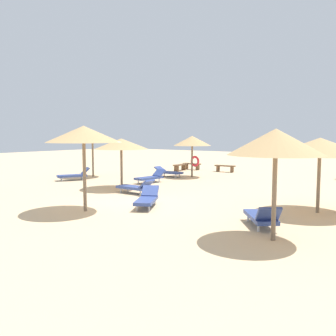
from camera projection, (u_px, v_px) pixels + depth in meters
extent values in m
plane|color=#DBBA8C|center=(123.00, 204.00, 14.11)|extent=(80.00, 80.00, 0.00)
cylinder|color=#75604C|center=(122.00, 168.00, 18.06)|extent=(0.12, 0.12, 2.10)
cone|color=tan|center=(121.00, 144.00, 17.94)|extent=(2.71, 2.71, 0.53)
cylinder|color=#75604C|center=(85.00, 176.00, 12.71)|extent=(0.12, 0.12, 2.56)
cone|color=tan|center=(84.00, 134.00, 12.57)|extent=(2.65, 2.65, 0.58)
cylinder|color=#75604C|center=(274.00, 196.00, 9.20)|extent=(0.12, 0.12, 2.32)
cone|color=tan|center=(276.00, 142.00, 9.07)|extent=(2.45, 2.45, 0.68)
cylinder|color=#75604C|center=(192.00, 161.00, 22.88)|extent=(0.12, 0.12, 2.11)
cone|color=tan|center=(192.00, 141.00, 22.76)|extent=(2.39, 2.39, 0.62)
torus|color=red|center=(195.00, 161.00, 22.76)|extent=(0.71, 0.26, 0.70)
cylinder|color=#75604C|center=(93.00, 157.00, 23.00)|extent=(0.12, 0.12, 2.50)
cone|color=tan|center=(92.00, 135.00, 22.86)|extent=(2.51, 2.51, 0.61)
cylinder|color=#75604C|center=(319.00, 183.00, 12.48)|extent=(0.12, 0.12, 2.12)
cone|color=tan|center=(320.00, 146.00, 12.36)|extent=(3.18, 3.18, 0.61)
cube|color=#33478C|center=(149.00, 178.00, 20.15)|extent=(0.87, 1.77, 0.12)
cube|color=#33478C|center=(159.00, 173.00, 20.69)|extent=(0.70, 0.56, 0.40)
cylinder|color=silver|center=(154.00, 180.00, 20.74)|extent=(0.06, 0.06, 0.22)
cylinder|color=silver|center=(159.00, 180.00, 20.44)|extent=(0.06, 0.06, 0.22)
cylinder|color=silver|center=(138.00, 182.00, 19.89)|extent=(0.06, 0.06, 0.22)
cylinder|color=silver|center=(144.00, 182.00, 19.58)|extent=(0.06, 0.06, 0.22)
cube|color=#33478C|center=(146.00, 200.00, 13.39)|extent=(1.37, 1.80, 0.12)
cube|color=#33478C|center=(150.00, 191.00, 14.16)|extent=(0.79, 0.73, 0.40)
cylinder|color=silver|center=(144.00, 202.00, 14.03)|extent=(0.06, 0.06, 0.22)
cylinder|color=silver|center=(155.00, 202.00, 13.97)|extent=(0.06, 0.06, 0.22)
cylinder|color=silver|center=(137.00, 208.00, 12.85)|extent=(0.06, 0.06, 0.22)
cylinder|color=silver|center=(149.00, 208.00, 12.79)|extent=(0.06, 0.06, 0.22)
cube|color=#33478C|center=(260.00, 217.00, 10.73)|extent=(1.54, 1.74, 0.12)
cube|color=#33478C|center=(269.00, 214.00, 9.91)|extent=(0.77, 0.73, 0.46)
cylinder|color=silver|center=(274.00, 228.00, 10.15)|extent=(0.06, 0.06, 0.22)
cylinder|color=silver|center=(258.00, 228.00, 10.14)|extent=(0.06, 0.06, 0.22)
cylinder|color=silver|center=(262.00, 218.00, 11.35)|extent=(0.06, 0.06, 0.22)
cylinder|color=silver|center=(248.00, 218.00, 11.34)|extent=(0.06, 0.06, 0.22)
cube|color=#33478C|center=(170.00, 172.00, 23.02)|extent=(1.71, 0.67, 0.12)
cube|color=#33478C|center=(160.00, 169.00, 23.46)|extent=(0.54, 0.65, 0.33)
cylinder|color=silver|center=(160.00, 175.00, 23.20)|extent=(0.06, 0.06, 0.22)
cylinder|color=silver|center=(164.00, 174.00, 23.56)|extent=(0.06, 0.06, 0.22)
cylinder|color=silver|center=(176.00, 176.00, 22.51)|extent=(0.06, 0.06, 0.22)
cylinder|color=silver|center=(179.00, 175.00, 22.87)|extent=(0.06, 0.06, 0.22)
cube|color=#33478C|center=(72.00, 176.00, 21.24)|extent=(1.40, 1.79, 0.12)
cube|color=#33478C|center=(85.00, 171.00, 21.54)|extent=(0.78, 0.71, 0.44)
cylinder|color=silver|center=(81.00, 178.00, 21.70)|extent=(0.06, 0.06, 0.22)
cylinder|color=silver|center=(83.00, 178.00, 21.30)|extent=(0.06, 0.06, 0.22)
cylinder|color=silver|center=(61.00, 179.00, 21.22)|extent=(0.06, 0.06, 0.22)
cylinder|color=silver|center=(62.00, 180.00, 20.82)|extent=(0.06, 0.06, 0.22)
cube|color=#33478C|center=(134.00, 187.00, 16.59)|extent=(1.70, 0.65, 0.12)
cube|color=#33478C|center=(147.00, 184.00, 16.09)|extent=(0.48, 0.64, 0.41)
cylinder|color=silver|center=(147.00, 192.00, 16.42)|extent=(0.06, 0.06, 0.22)
cylinder|color=silver|center=(140.00, 193.00, 16.07)|extent=(0.06, 0.06, 0.22)
cylinder|color=silver|center=(127.00, 189.00, 17.14)|extent=(0.06, 0.06, 0.22)
cylinder|color=silver|center=(121.00, 191.00, 16.78)|extent=(0.06, 0.06, 0.22)
cube|color=brown|center=(225.00, 166.00, 25.92)|extent=(1.52, 0.47, 0.08)
cube|color=brown|center=(218.00, 169.00, 26.25)|extent=(0.14, 0.37, 0.41)
cube|color=brown|center=(232.00, 170.00, 25.64)|extent=(0.14, 0.37, 0.41)
cube|color=brown|center=(180.00, 165.00, 26.78)|extent=(0.52, 1.53, 0.08)
cube|color=brown|center=(176.00, 169.00, 26.34)|extent=(0.37, 0.15, 0.41)
cube|color=brown|center=(184.00, 167.00, 27.27)|extent=(0.37, 0.15, 0.41)
cube|color=brown|center=(192.00, 164.00, 27.67)|extent=(1.53, 0.53, 0.08)
cube|color=brown|center=(186.00, 166.00, 28.05)|extent=(0.15, 0.37, 0.41)
cube|color=brown|center=(198.00, 167.00, 27.33)|extent=(0.15, 0.37, 0.41)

